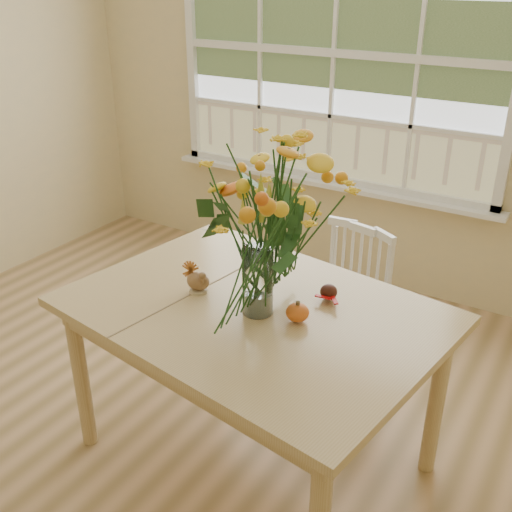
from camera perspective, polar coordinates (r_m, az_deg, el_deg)
The scene contains 9 objects.
floor at distance 3.01m, azimuth -13.60°, elevation -17.95°, with size 4.00×4.50×0.01m, color olive.
wall_back at distance 4.10m, azimuth 7.49°, elevation 15.92°, with size 4.00×0.02×2.70m, color beige.
window at distance 4.04m, azimuth 7.40°, elevation 18.38°, with size 2.42×0.12×1.74m.
dining_table at distance 2.50m, azimuth -0.24°, elevation -6.63°, with size 1.62×1.26×0.79m.
windsor_chair at distance 3.16m, azimuth 8.73°, elevation -4.09°, with size 0.47×0.45×0.85m.
flower_vase at distance 2.23m, azimuth 0.17°, elevation 3.90°, with size 0.58×0.58×0.69m.
pumpkin at distance 2.34m, azimuth 3.97°, elevation -5.46°, with size 0.09×0.09×0.07m, color #E7591B.
turkey_figurine at distance 2.54m, azimuth -5.54°, elevation -2.41°, with size 0.11×0.09×0.12m.
dark_gourd at distance 2.50m, azimuth 6.93°, elevation -3.47°, with size 0.13×0.11×0.06m.
Camera 1 is at (1.68, -1.43, 2.04)m, focal length 42.00 mm.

